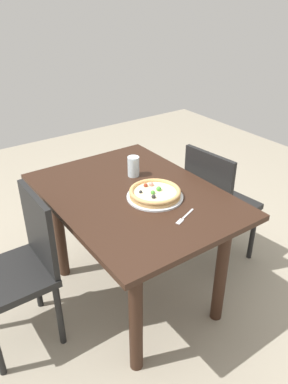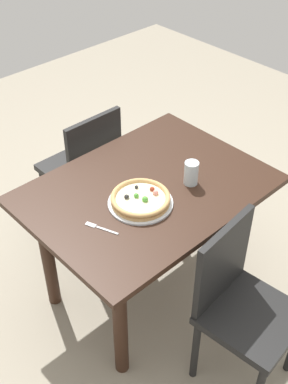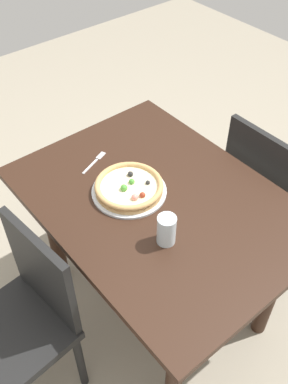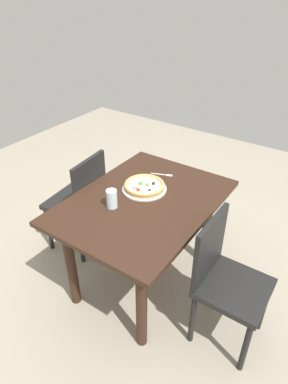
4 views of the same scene
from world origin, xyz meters
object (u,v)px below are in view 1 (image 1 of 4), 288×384
drinking_glass (133,166)px  fork (184,218)px  chair_far (22,266)px  plate (155,197)px  pizza (155,193)px  chair_near (217,203)px  dining_table (134,212)px

drinking_glass → fork: bearing=173.9°
chair_far → plate: bearing=-105.5°
pizza → drinking_glass: 0.30m
chair_near → dining_table: bearing=-98.9°
dining_table → fork: size_ratio=7.44×
chair_near → fork: 0.72m
chair_near → chair_far: (0.13, 1.30, 0.00)m
chair_near → plate: 0.65m
chair_far → drinking_glass: size_ratio=7.13×
pizza → drinking_glass: bearing=-10.5°
dining_table → chair_far: bearing=82.3°
chair_far → drinking_glass: (0.09, -0.77, 0.33)m
chair_far → fork: (-0.45, -0.72, 0.27)m
chair_far → chair_near: bearing=-95.6°
dining_table → chair_far: (0.09, 0.65, -0.14)m
dining_table → drinking_glass: drinking_glass is taller
plate → pizza: (0.00, 0.00, 0.03)m
plate → pizza: bearing=4.9°
chair_far → pizza: size_ratio=3.11×
pizza → drinking_glass: (0.29, -0.05, 0.03)m
dining_table → drinking_glass: (0.18, -0.12, 0.19)m
chair_near → plate: (-0.07, 0.58, 0.27)m
chair_far → pizza: (-0.20, -0.72, 0.30)m
fork → dining_table: bearing=-101.1°
plate → pizza: 0.03m
pizza → fork: size_ratio=1.78×
pizza → dining_table: bearing=32.1°
chair_near → chair_far: size_ratio=1.00×
fork → chair_far: bearing=-53.3°
dining_table → pizza: size_ratio=4.18×
fork → plate: bearing=-112.3°
dining_table → chair_near: (-0.04, -0.65, -0.14)m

